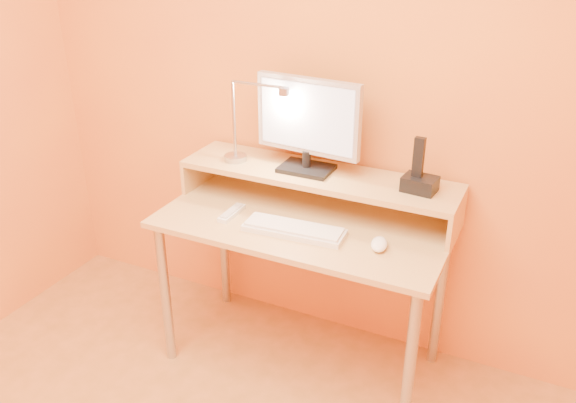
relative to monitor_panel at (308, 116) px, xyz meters
The scene contains 25 objects.
wall_back 0.21m from the monitor_panel, 71.60° to the left, with size 3.00×0.04×2.50m, color orange.
desk_leg_fl 1.00m from the monitor_panel, 140.47° to the right, with size 0.04×0.04×0.69m, color #ABACB5.
desk_leg_fr 1.06m from the monitor_panel, 34.20° to the right, with size 0.04×0.04×0.69m, color #ABACB5.
desk_leg_bl 0.92m from the monitor_panel, 169.73° to the left, with size 0.04×0.04×0.69m, color #ABACB5.
desk_leg_br 0.98m from the monitor_panel, ahead, with size 0.04×0.04×0.69m, color #ABACB5.
desk_lower 0.44m from the monitor_panel, 71.60° to the right, with size 1.20×0.60×0.03m, color tan.
shelf_riser_left 0.63m from the monitor_panel, behind, with size 0.02×0.30×0.14m, color tan.
shelf_riser_right 0.72m from the monitor_panel, ahead, with size 0.02×0.30×0.14m, color tan.
desk_shelf 0.26m from the monitor_panel, 10.64° to the right, with size 1.20×0.30×0.03m, color tan.
monitor_foot 0.23m from the monitor_panel, 90.00° to the right, with size 0.22×0.16×0.02m, color black.
monitor_neck 0.19m from the monitor_panel, 90.00° to the right, with size 0.04×0.04×0.07m, color black.
monitor_panel is the anchor object (origin of this frame).
monitor_back 0.02m from the monitor_panel, 90.00° to the left, with size 0.42×0.01×0.27m, color black.
monitor_screen 0.02m from the monitor_panel, 90.00° to the right, with size 0.42×0.00×0.27m, color silver.
lamp_base 0.40m from the monitor_panel, behind, with size 0.10×0.10×0.03m, color #ABACB5.
lamp_post 0.34m from the monitor_panel, behind, with size 0.01×0.01×0.33m, color #ABACB5.
lamp_arm 0.24m from the monitor_panel, 169.19° to the right, with size 0.01×0.01×0.24m, color #ABACB5.
lamp_head 0.14m from the monitor_panel, 155.92° to the right, with size 0.04×0.04×0.03m, color #ABACB5.
lamp_bulb 0.13m from the monitor_panel, 155.92° to the right, with size 0.03×0.03×0.00m, color #FFEAC6.
phone_dock 0.53m from the monitor_panel, ahead, with size 0.13×0.10×0.06m, color black.
phone_handset 0.48m from the monitor_panel, ahead, with size 0.04×0.03×0.16m, color black.
phone_led 0.57m from the monitor_panel, ahead, with size 0.01×0.00×0.04m, color blue.
keyboard 0.47m from the monitor_panel, 76.87° to the right, with size 0.41×0.13×0.02m, color white.
mouse 0.61m from the monitor_panel, 30.77° to the right, with size 0.06×0.11×0.04m, color white.
remote_control 0.52m from the monitor_panel, 134.89° to the right, with size 0.04×0.17×0.02m, color white.
Camera 1 is at (0.88, -0.82, 1.86)m, focal length 37.22 mm.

